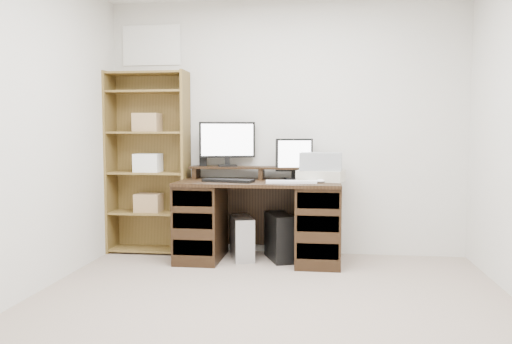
% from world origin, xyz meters
% --- Properties ---
extents(room, '(3.54, 4.04, 2.54)m').
position_xyz_m(room, '(-0.00, 0.00, 1.25)').
color(room, '#A18E7E').
rests_on(room, ground).
extents(desk, '(1.50, 0.70, 0.75)m').
position_xyz_m(desk, '(-0.21, 1.64, 0.39)').
color(desk, black).
rests_on(desk, ground).
extents(riser_shelf, '(1.40, 0.22, 0.12)m').
position_xyz_m(riser_shelf, '(-0.21, 1.85, 0.84)').
color(riser_shelf, black).
rests_on(riser_shelf, desk).
extents(monitor_wide, '(0.53, 0.20, 0.43)m').
position_xyz_m(monitor_wide, '(-0.55, 1.87, 1.11)').
color(monitor_wide, black).
rests_on(monitor_wide, riser_shelf).
extents(monitor_small, '(0.35, 0.18, 0.39)m').
position_xyz_m(monitor_small, '(0.10, 1.82, 0.96)').
color(monitor_small, black).
rests_on(monitor_small, desk).
extents(speaker, '(0.08, 0.08, 0.18)m').
position_xyz_m(speaker, '(-0.80, 1.87, 0.96)').
color(speaker, black).
rests_on(speaker, riser_shelf).
extents(keyboard_black, '(0.49, 0.26, 0.03)m').
position_xyz_m(keyboard_black, '(-0.48, 1.51, 0.76)').
color(keyboard_black, black).
rests_on(keyboard_black, desk).
extents(keyboard_white, '(0.46, 0.18, 0.02)m').
position_xyz_m(keyboard_white, '(0.09, 1.49, 0.76)').
color(keyboard_white, white).
rests_on(keyboard_white, desk).
extents(mouse, '(0.09, 0.08, 0.03)m').
position_xyz_m(mouse, '(0.35, 1.53, 0.77)').
color(mouse, white).
rests_on(mouse, desk).
extents(printer, '(0.46, 0.38, 0.10)m').
position_xyz_m(printer, '(0.36, 1.71, 0.80)').
color(printer, beige).
rests_on(printer, desk).
extents(basket, '(0.40, 0.29, 0.16)m').
position_xyz_m(basket, '(0.36, 1.71, 0.93)').
color(basket, gray).
rests_on(basket, printer).
extents(tower_silver, '(0.29, 0.44, 0.40)m').
position_xyz_m(tower_silver, '(-0.38, 1.67, 0.20)').
color(tower_silver, '#ACAEB3').
rests_on(tower_silver, ground).
extents(tower_black, '(0.33, 0.48, 0.44)m').
position_xyz_m(tower_black, '(-0.02, 1.69, 0.22)').
color(tower_black, black).
rests_on(tower_black, ground).
extents(bookshelf, '(0.80, 0.30, 1.80)m').
position_xyz_m(bookshelf, '(-1.35, 1.86, 0.92)').
color(bookshelf, olive).
rests_on(bookshelf, ground).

